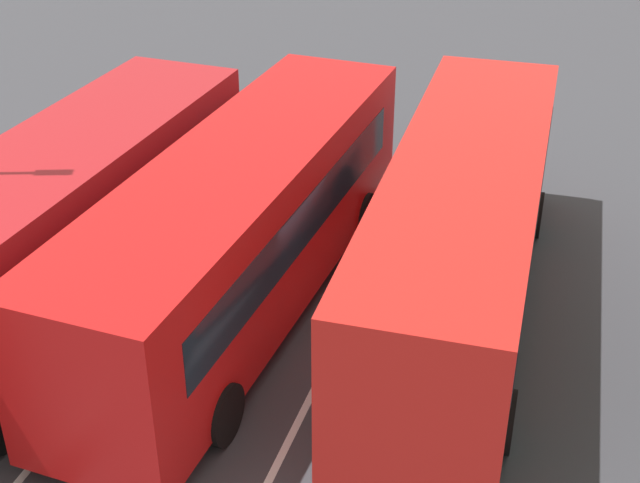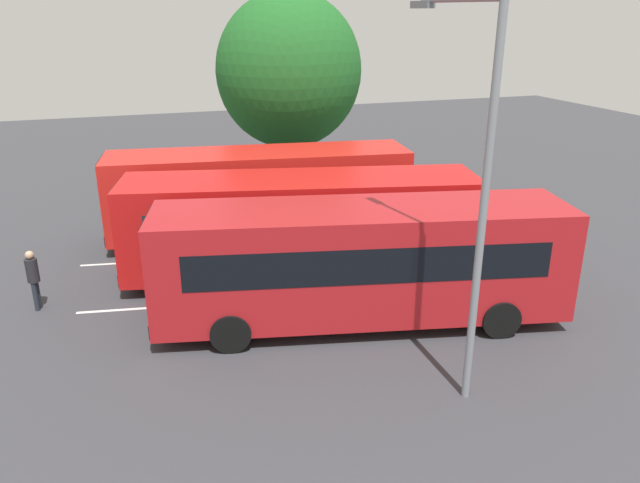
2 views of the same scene
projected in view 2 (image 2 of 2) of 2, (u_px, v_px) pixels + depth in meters
The scene contains 9 objects.
ground_plane at pixel (307, 273), 19.03m from camera, with size 67.89×67.89×0.00m, color #38383D.
bus_far_left at pixel (259, 191), 21.48m from camera, with size 10.68×3.86×3.13m.
bus_center_left at pixel (300, 224), 18.17m from camera, with size 10.72×4.71×3.13m.
bus_center_right at pixel (360, 261), 15.47m from camera, with size 10.72×4.65×3.13m.
pedestrian at pixel (33, 275), 16.38m from camera, with size 0.39×0.39×1.71m.
street_lamp at pixel (476, 184), 11.55m from camera, with size 0.61×2.57×7.97m.
depot_tree at pixel (289, 71), 26.20m from camera, with size 6.30×5.67×8.56m.
lane_stripe_outer_left at pixel (292, 253), 20.56m from camera, with size 13.72×0.12×0.01m, color silver.
lane_stripe_inner_left at pixel (325, 296), 17.49m from camera, with size 13.72×0.12×0.01m, color silver.
Camera 2 is at (5.15, 16.67, 7.66)m, focal length 34.19 mm.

